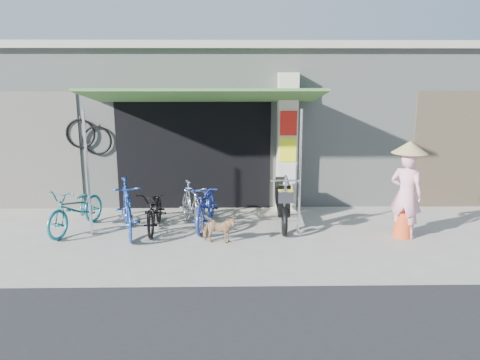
{
  "coord_description": "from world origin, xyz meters",
  "views": [
    {
      "loc": [
        -0.35,
        -7.66,
        2.97
      ],
      "look_at": [
        -0.2,
        1.0,
        1.0
      ],
      "focal_mm": 35.0,
      "sensor_mm": 36.0,
      "label": 1
    }
  ],
  "objects_px": {
    "bike_navy": "(206,204)",
    "street_dog": "(219,230)",
    "bike_silver": "(192,205)",
    "bike_blue": "(127,207)",
    "nun": "(406,190)",
    "bike_black": "(155,210)",
    "bike_teal": "(76,209)",
    "moped": "(283,201)"
  },
  "relations": [
    {
      "from": "bike_blue",
      "to": "bike_silver",
      "type": "xyz_separation_m",
      "value": [
        1.19,
        0.36,
        -0.06
      ]
    },
    {
      "from": "bike_teal",
      "to": "nun",
      "type": "relative_size",
      "value": 0.94
    },
    {
      "from": "bike_blue",
      "to": "bike_silver",
      "type": "height_order",
      "value": "bike_blue"
    },
    {
      "from": "nun",
      "to": "bike_blue",
      "type": "bearing_deg",
      "value": 35.1
    },
    {
      "from": "street_dog",
      "to": "nun",
      "type": "distance_m",
      "value": 3.5
    },
    {
      "from": "bike_navy",
      "to": "street_dog",
      "type": "height_order",
      "value": "bike_navy"
    },
    {
      "from": "bike_silver",
      "to": "moped",
      "type": "bearing_deg",
      "value": -13.94
    },
    {
      "from": "bike_teal",
      "to": "bike_navy",
      "type": "distance_m",
      "value": 2.5
    },
    {
      "from": "bike_navy",
      "to": "moped",
      "type": "relative_size",
      "value": 0.91
    },
    {
      "from": "moped",
      "to": "bike_navy",
      "type": "bearing_deg",
      "value": -172.36
    },
    {
      "from": "street_dog",
      "to": "nun",
      "type": "relative_size",
      "value": 0.33
    },
    {
      "from": "bike_blue",
      "to": "bike_silver",
      "type": "distance_m",
      "value": 1.24
    },
    {
      "from": "bike_silver",
      "to": "moped",
      "type": "relative_size",
      "value": 0.8
    },
    {
      "from": "bike_silver",
      "to": "nun",
      "type": "bearing_deg",
      "value": -28.29
    },
    {
      "from": "bike_teal",
      "to": "moped",
      "type": "relative_size",
      "value": 0.89
    },
    {
      "from": "street_dog",
      "to": "bike_navy",
      "type": "bearing_deg",
      "value": 20.39
    },
    {
      "from": "bike_silver",
      "to": "nun",
      "type": "distance_m",
      "value": 4.05
    },
    {
      "from": "bike_silver",
      "to": "street_dog",
      "type": "distance_m",
      "value": 1.07
    },
    {
      "from": "moped",
      "to": "nun",
      "type": "bearing_deg",
      "value": -16.86
    },
    {
      "from": "street_dog",
      "to": "bike_teal",
      "type": "bearing_deg",
      "value": 79.54
    },
    {
      "from": "street_dog",
      "to": "moped",
      "type": "distance_m",
      "value": 1.67
    },
    {
      "from": "bike_teal",
      "to": "street_dog",
      "type": "distance_m",
      "value": 2.86
    },
    {
      "from": "bike_blue",
      "to": "street_dog",
      "type": "bearing_deg",
      "value": -33.36
    },
    {
      "from": "bike_blue",
      "to": "street_dog",
      "type": "distance_m",
      "value": 1.84
    },
    {
      "from": "street_dog",
      "to": "bike_silver",
      "type": "bearing_deg",
      "value": 35.99
    },
    {
      "from": "bike_silver",
      "to": "street_dog",
      "type": "height_order",
      "value": "bike_silver"
    },
    {
      "from": "bike_silver",
      "to": "nun",
      "type": "height_order",
      "value": "nun"
    },
    {
      "from": "bike_blue",
      "to": "bike_black",
      "type": "bearing_deg",
      "value": 6.1
    },
    {
      "from": "bike_silver",
      "to": "bike_navy",
      "type": "distance_m",
      "value": 0.28
    },
    {
      "from": "bike_blue",
      "to": "nun",
      "type": "distance_m",
      "value": 5.19
    },
    {
      "from": "bike_teal",
      "to": "street_dog",
      "type": "relative_size",
      "value": 2.84
    },
    {
      "from": "bike_teal",
      "to": "bike_blue",
      "type": "bearing_deg",
      "value": 6.29
    },
    {
      "from": "bike_silver",
      "to": "bike_black",
      "type": "bearing_deg",
      "value": 173.05
    },
    {
      "from": "bike_blue",
      "to": "nun",
      "type": "relative_size",
      "value": 0.96
    },
    {
      "from": "bike_silver",
      "to": "bike_navy",
      "type": "xyz_separation_m",
      "value": [
        0.28,
        0.05,
        -0.0
      ]
    },
    {
      "from": "bike_silver",
      "to": "street_dog",
      "type": "relative_size",
      "value": 2.55
    },
    {
      "from": "bike_teal",
      "to": "bike_silver",
      "type": "relative_size",
      "value": 1.11
    },
    {
      "from": "bike_black",
      "to": "bike_silver",
      "type": "distance_m",
      "value": 0.72
    },
    {
      "from": "bike_black",
      "to": "bike_silver",
      "type": "relative_size",
      "value": 1.03
    },
    {
      "from": "bike_black",
      "to": "bike_blue",
      "type": "bearing_deg",
      "value": -158.85
    },
    {
      "from": "street_dog",
      "to": "bike_blue",
      "type": "bearing_deg",
      "value": 77.32
    },
    {
      "from": "bike_black",
      "to": "street_dog",
      "type": "bearing_deg",
      "value": -31.8
    }
  ]
}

